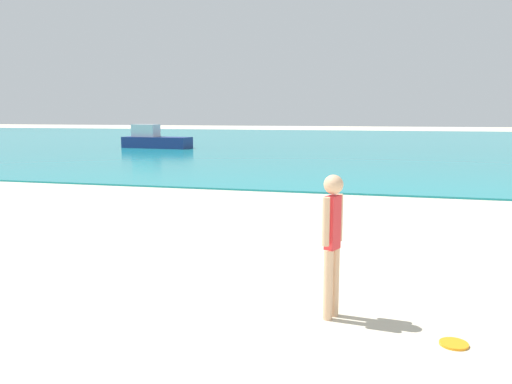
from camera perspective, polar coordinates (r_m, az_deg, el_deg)
name	(u,v)px	position (r m, az deg, el deg)	size (l,w,h in m)	color
water	(361,142)	(45.50, 11.43, 5.43)	(160.00, 60.00, 0.06)	teal
person_standing	(332,238)	(6.06, 8.35, -4.97)	(0.22, 0.37, 1.69)	#DDAD84
frisbee	(454,344)	(5.96, 20.84, -15.28)	(0.29, 0.29, 0.03)	orange
boat_near	(155,140)	(36.47, -11.05, 5.63)	(4.81, 1.85, 1.60)	navy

